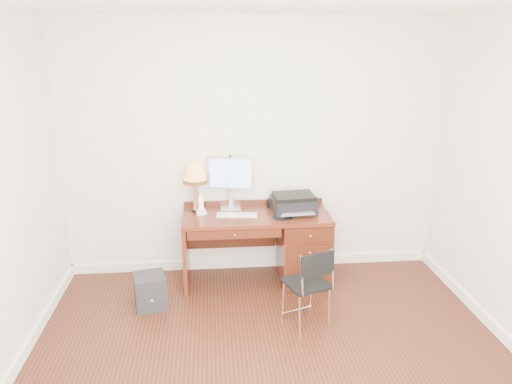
{
  "coord_description": "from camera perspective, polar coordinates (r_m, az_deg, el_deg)",
  "views": [
    {
      "loc": [
        -0.45,
        -3.39,
        2.47
      ],
      "look_at": [
        -0.02,
        1.2,
        1.05
      ],
      "focal_mm": 35.0,
      "sensor_mm": 36.0,
      "label": 1
    }
  ],
  "objects": [
    {
      "name": "equipment_box",
      "position": [
        4.95,
        -11.99,
        -11.02
      ],
      "size": [
        0.34,
        0.34,
        0.33
      ],
      "primitive_type": "cube",
      "rotation": [
        0.0,
        0.0,
        0.21
      ],
      "color": "black",
      "rests_on": "ground"
    },
    {
      "name": "monitor",
      "position": [
        5.22,
        -2.99,
        1.83
      ],
      "size": [
        0.47,
        0.19,
        0.54
      ],
      "rotation": [
        0.0,
        0.0,
        -0.2
      ],
      "color": "silver",
      "rests_on": "desk"
    },
    {
      "name": "chair",
      "position": [
        4.43,
        5.94,
        -9.99
      ],
      "size": [
        0.45,
        0.46,
        0.75
      ],
      "rotation": [
        0.0,
        0.0,
        0.35
      ],
      "color": "black",
      "rests_on": "ground"
    },
    {
      "name": "keyboard",
      "position": [
        5.06,
        -2.19,
        -2.64
      ],
      "size": [
        0.42,
        0.16,
        0.02
      ],
      "primitive_type": "cube",
      "rotation": [
        0.0,
        0.0,
        -0.11
      ],
      "color": "white",
      "rests_on": "desk"
    },
    {
      "name": "mouse_pad",
      "position": [
        5.01,
        3.08,
        -2.79
      ],
      "size": [
        0.21,
        0.21,
        0.04
      ],
      "color": "black",
      "rests_on": "desk"
    },
    {
      "name": "room_shell",
      "position": [
        4.72,
        0.92,
        -13.73
      ],
      "size": [
        4.0,
        4.0,
        4.0
      ],
      "color": "silver",
      "rests_on": "ground"
    },
    {
      "name": "phone",
      "position": [
        5.12,
        -6.3,
        -1.87
      ],
      "size": [
        0.11,
        0.11,
        0.2
      ],
      "rotation": [
        0.0,
        0.0,
        0.17
      ],
      "color": "white",
      "rests_on": "desk"
    },
    {
      "name": "leg_lamp",
      "position": [
        5.12,
        -6.98,
        1.85
      ],
      "size": [
        0.25,
        0.25,
        0.52
      ],
      "color": "black",
      "rests_on": "desk"
    },
    {
      "name": "printer",
      "position": [
        5.15,
        4.35,
        -1.3
      ],
      "size": [
        0.46,
        0.37,
        0.19
      ],
      "rotation": [
        0.0,
        0.0,
        0.09
      ],
      "color": "black",
      "rests_on": "desk"
    },
    {
      "name": "ground",
      "position": [
        4.22,
        1.89,
        -18.68
      ],
      "size": [
        4.0,
        4.0,
        0.0
      ],
      "primitive_type": "plane",
      "color": "#35160C",
      "rests_on": "ground"
    },
    {
      "name": "desk",
      "position": [
        5.27,
        3.53,
        -5.84
      ],
      "size": [
        1.5,
        0.67,
        0.75
      ],
      "color": "#5C2313",
      "rests_on": "ground"
    },
    {
      "name": "pen_cup",
      "position": [
        5.3,
        1.64,
        -1.29
      ],
      "size": [
        0.07,
        0.07,
        0.09
      ],
      "primitive_type": "cylinder",
      "color": "black",
      "rests_on": "desk"
    }
  ]
}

